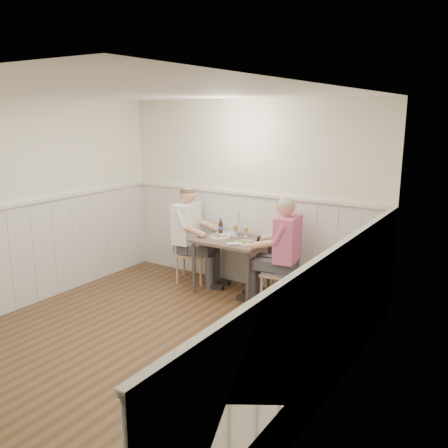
% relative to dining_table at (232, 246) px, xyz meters
% --- Properties ---
extents(ground_plane, '(4.50, 4.50, 0.00)m').
position_rel_dining_table_xyz_m(ground_plane, '(0.03, -1.84, -0.65)').
color(ground_plane, '#452D1A').
extents(room_shell, '(4.04, 4.54, 2.60)m').
position_rel_dining_table_xyz_m(room_shell, '(0.03, -1.84, 0.87)').
color(room_shell, white).
rests_on(room_shell, ground).
extents(wainscot, '(4.00, 4.49, 1.34)m').
position_rel_dining_table_xyz_m(wainscot, '(0.03, -1.15, 0.04)').
color(wainscot, silver).
rests_on(wainscot, ground).
extents(dining_table, '(0.95, 0.70, 0.75)m').
position_rel_dining_table_xyz_m(dining_table, '(0.00, 0.00, 0.00)').
color(dining_table, '#4A3E34').
rests_on(dining_table, ground).
extents(chair_right, '(0.43, 0.43, 0.81)m').
position_rel_dining_table_xyz_m(chair_right, '(0.75, 0.01, -0.21)').
color(chair_right, tan).
rests_on(chair_right, ground).
extents(chair_left, '(0.53, 0.53, 0.87)m').
position_rel_dining_table_xyz_m(chair_left, '(-0.77, 0.04, -0.18)').
color(chair_left, tan).
rests_on(chair_left, ground).
extents(man_in_pink, '(0.70, 0.49, 1.43)m').
position_rel_dining_table_xyz_m(man_in_pink, '(0.78, -0.02, -0.05)').
color(man_in_pink, '#3F3F47').
rests_on(man_in_pink, ground).
extents(diner_cream, '(0.69, 0.48, 1.43)m').
position_rel_dining_table_xyz_m(diner_cream, '(-0.73, 0.01, -0.05)').
color(diner_cream, '#3F3F47').
rests_on(diner_cream, ground).
extents(plate_man, '(0.27, 0.27, 0.07)m').
position_rel_dining_table_xyz_m(plate_man, '(0.25, -0.09, 0.12)').
color(plate_man, white).
rests_on(plate_man, dining_table).
extents(plate_diner, '(0.28, 0.28, 0.07)m').
position_rel_dining_table_xyz_m(plate_diner, '(-0.20, -0.01, 0.12)').
color(plate_diner, white).
rests_on(plate_diner, dining_table).
extents(beer_glass_a, '(0.06, 0.06, 0.15)m').
position_rel_dining_table_xyz_m(beer_glass_a, '(0.09, 0.21, 0.20)').
color(beer_glass_a, silver).
rests_on(beer_glass_a, dining_table).
extents(beer_glass_b, '(0.07, 0.07, 0.18)m').
position_rel_dining_table_xyz_m(beer_glass_b, '(-0.05, 0.16, 0.22)').
color(beer_glass_b, silver).
rests_on(beer_glass_b, dining_table).
extents(beer_bottle, '(0.06, 0.06, 0.21)m').
position_rel_dining_table_xyz_m(beer_bottle, '(-0.30, 0.18, 0.19)').
color(beer_bottle, black).
rests_on(beer_bottle, dining_table).
extents(rolled_napkin, '(0.17, 0.15, 0.04)m').
position_rel_dining_table_xyz_m(rolled_napkin, '(0.19, -0.26, 0.12)').
color(rolled_napkin, white).
rests_on(rolled_napkin, dining_table).
extents(grass_vase, '(0.04, 0.04, 0.33)m').
position_rel_dining_table_xyz_m(grass_vase, '(-0.06, 0.24, 0.25)').
color(grass_vase, silver).
rests_on(grass_vase, dining_table).
extents(gingham_mat, '(0.36, 0.34, 0.01)m').
position_rel_dining_table_xyz_m(gingham_mat, '(-0.23, 0.22, 0.10)').
color(gingham_mat, '#6578AD').
rests_on(gingham_mat, dining_table).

